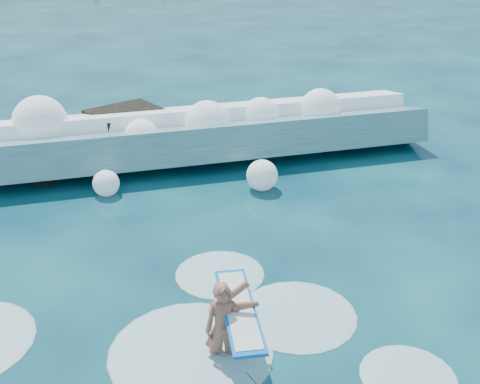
% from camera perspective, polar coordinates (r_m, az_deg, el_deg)
% --- Properties ---
extents(ground, '(200.00, 200.00, 0.00)m').
position_cam_1_polar(ground, '(11.63, -4.61, -10.30)').
color(ground, '#07213C').
rests_on(ground, ground).
extents(breaking_wave, '(19.70, 3.00, 1.70)m').
position_cam_1_polar(breaking_wave, '(17.79, -13.79, 4.29)').
color(breaking_wave, teal).
rests_on(breaking_wave, ground).
extents(rock_cluster, '(8.22, 3.46, 1.44)m').
position_cam_1_polar(rock_cluster, '(18.60, -20.02, 3.94)').
color(rock_cluster, black).
rests_on(rock_cluster, ground).
extents(surfer_with_board, '(1.01, 2.88, 1.68)m').
position_cam_1_polar(surfer_with_board, '(10.02, -1.24, -12.43)').
color(surfer_with_board, '#9F594A').
rests_on(surfer_with_board, ground).
extents(wave_spray, '(15.44, 4.58, 2.26)m').
position_cam_1_polar(wave_spray, '(17.50, -15.91, 5.47)').
color(wave_spray, white).
rests_on(wave_spray, ground).
extents(surf_foam, '(8.97, 5.58, 0.14)m').
position_cam_1_polar(surf_foam, '(10.73, -6.87, -13.91)').
color(surf_foam, silver).
rests_on(surf_foam, ground).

